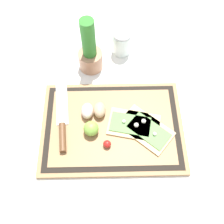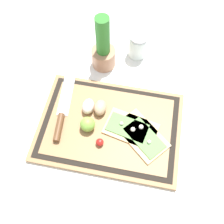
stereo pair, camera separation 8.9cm
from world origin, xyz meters
name	(u,v)px [view 1 (the left image)]	position (x,y,z in m)	size (l,w,h in m)	color
ground_plane	(112,128)	(0.00, 0.00, 0.00)	(6.00, 6.00, 0.00)	white
cutting_board	(112,127)	(0.00, 0.00, 0.01)	(0.48, 0.34, 0.02)	#997047
pizza_slice_near	(146,129)	(0.11, -0.02, 0.02)	(0.20, 0.19, 0.02)	#DBBC7F
pizza_slice_far	(133,124)	(0.07, 0.00, 0.02)	(0.19, 0.14, 0.02)	#DBBC7F
knife	(62,124)	(-0.17, 0.00, 0.03)	(0.06, 0.30, 0.02)	silver
egg_brown	(100,110)	(-0.04, 0.05, 0.04)	(0.04, 0.06, 0.04)	tan
egg_pink	(87,111)	(-0.08, 0.05, 0.04)	(0.04, 0.06, 0.04)	beige
lime	(91,129)	(-0.07, -0.02, 0.04)	(0.05, 0.05, 0.05)	#7FB742
cherry_tomato_red	(107,144)	(-0.02, -0.07, 0.03)	(0.03, 0.03, 0.03)	red
herb_pot	(90,53)	(-0.08, 0.27, 0.08)	(0.09, 0.09, 0.23)	#AD7A5B
sauce_jar	(122,44)	(0.04, 0.34, 0.04)	(0.07, 0.07, 0.10)	silver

